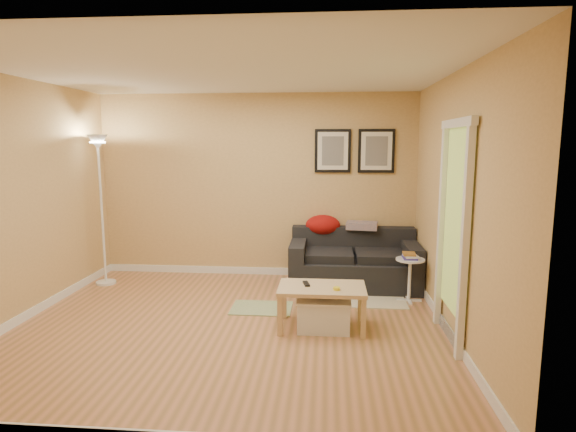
% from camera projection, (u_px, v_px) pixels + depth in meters
% --- Properties ---
extents(floor, '(4.50, 4.50, 0.00)m').
position_uv_depth(floor, '(229.00, 326.00, 4.95)').
color(floor, '#BF7B52').
rests_on(floor, ground).
extents(ceiling, '(4.50, 4.50, 0.00)m').
position_uv_depth(ceiling, '(224.00, 71.00, 4.55)').
color(ceiling, white).
rests_on(ceiling, wall_back).
extents(wall_back, '(4.50, 0.00, 4.50)m').
position_uv_depth(wall_back, '(257.00, 186.00, 6.72)').
color(wall_back, tan).
rests_on(wall_back, ground).
extents(wall_front, '(4.50, 0.00, 4.50)m').
position_uv_depth(wall_front, '(155.00, 247.00, 2.78)').
color(wall_front, tan).
rests_on(wall_front, ground).
extents(wall_left, '(0.00, 4.00, 4.00)m').
position_uv_depth(wall_left, '(16.00, 201.00, 4.94)').
color(wall_left, tan).
rests_on(wall_left, ground).
extents(wall_right, '(0.00, 4.00, 4.00)m').
position_uv_depth(wall_right, '(455.00, 206.00, 4.57)').
color(wall_right, tan).
rests_on(wall_right, ground).
extents(baseboard_back, '(4.50, 0.02, 0.10)m').
position_uv_depth(baseboard_back, '(257.00, 271.00, 6.90)').
color(baseboard_back, white).
rests_on(baseboard_back, ground).
extents(baseboard_left, '(0.02, 4.00, 0.10)m').
position_uv_depth(baseboard_left, '(27.00, 315.00, 5.13)').
color(baseboard_left, white).
rests_on(baseboard_left, ground).
extents(baseboard_right, '(0.02, 4.00, 0.10)m').
position_uv_depth(baseboard_right, '(447.00, 328.00, 4.76)').
color(baseboard_right, white).
rests_on(baseboard_right, ground).
extents(sofa, '(1.70, 0.90, 0.75)m').
position_uv_depth(sofa, '(354.00, 259.00, 6.29)').
color(sofa, black).
rests_on(sofa, ground).
extents(red_throw, '(0.48, 0.36, 0.28)m').
position_uv_depth(red_throw, '(323.00, 225.00, 6.59)').
color(red_throw, maroon).
rests_on(red_throw, sofa).
extents(plaid_throw, '(0.45, 0.32, 0.10)m').
position_uv_depth(plaid_throw, '(362.00, 225.00, 6.49)').
color(plaid_throw, tan).
rests_on(plaid_throw, sofa).
extents(framed_print_left, '(0.50, 0.04, 0.60)m').
position_uv_depth(framed_print_left, '(333.00, 151.00, 6.53)').
color(framed_print_left, black).
rests_on(framed_print_left, wall_back).
extents(framed_print_right, '(0.50, 0.04, 0.60)m').
position_uv_depth(framed_print_right, '(376.00, 151.00, 6.48)').
color(framed_print_right, black).
rests_on(framed_print_right, wall_back).
extents(area_rug, '(1.25, 0.85, 0.01)m').
position_uv_depth(area_rug, '(353.00, 296.00, 5.89)').
color(area_rug, beige).
rests_on(area_rug, ground).
extents(green_runner, '(0.70, 0.50, 0.01)m').
position_uv_depth(green_runner, '(262.00, 308.00, 5.47)').
color(green_runner, '#668C4C').
rests_on(green_runner, ground).
extents(coffee_table, '(1.01, 0.77, 0.45)m').
position_uv_depth(coffee_table, '(322.00, 307.00, 4.87)').
color(coffee_table, tan).
rests_on(coffee_table, ground).
extents(remote_control, '(0.09, 0.17, 0.02)m').
position_uv_depth(remote_control, '(306.00, 284.00, 4.89)').
color(remote_control, black).
rests_on(remote_control, coffee_table).
extents(tape_roll, '(0.07, 0.07, 0.03)m').
position_uv_depth(tape_roll, '(337.00, 289.00, 4.71)').
color(tape_roll, yellow).
rests_on(tape_roll, coffee_table).
extents(storage_bin, '(0.55, 0.40, 0.34)m').
position_uv_depth(storage_bin, '(324.00, 313.00, 4.84)').
color(storage_bin, white).
rests_on(storage_bin, ground).
extents(side_table, '(0.35, 0.35, 0.53)m').
position_uv_depth(side_table, '(409.00, 280.00, 5.69)').
color(side_table, white).
rests_on(side_table, ground).
extents(book_stack, '(0.17, 0.23, 0.07)m').
position_uv_depth(book_stack, '(410.00, 256.00, 5.67)').
color(book_stack, '#382E8B').
rests_on(book_stack, side_table).
extents(floor_lamp, '(0.26, 0.26, 2.03)m').
position_uv_depth(floor_lamp, '(102.00, 215.00, 6.30)').
color(floor_lamp, white).
rests_on(floor_lamp, ground).
extents(doorway, '(0.12, 1.01, 2.13)m').
position_uv_depth(doorway, '(452.00, 237.00, 4.46)').
color(doorway, white).
rests_on(doorway, ground).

